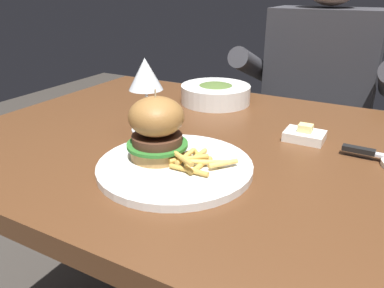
{
  "coord_description": "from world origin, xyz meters",
  "views": [
    {
      "loc": [
        0.32,
        -0.68,
        1.05
      ],
      "look_at": [
        0.02,
        -0.13,
        0.78
      ],
      "focal_mm": 35.0,
      "sensor_mm": 36.0,
      "label": 1
    }
  ],
  "objects_px": {
    "soup_bowl": "(216,93)",
    "wine_glass": "(146,77)",
    "main_plate": "(174,166)",
    "burger_sandwich": "(157,128)",
    "butter_dish": "(305,135)",
    "diner_person": "(314,127)"
  },
  "relations": [
    {
      "from": "wine_glass",
      "to": "diner_person",
      "type": "relative_size",
      "value": 0.14
    },
    {
      "from": "soup_bowl",
      "to": "diner_person",
      "type": "xyz_separation_m",
      "value": [
        0.21,
        0.42,
        -0.2
      ]
    },
    {
      "from": "soup_bowl",
      "to": "diner_person",
      "type": "distance_m",
      "value": 0.51
    },
    {
      "from": "burger_sandwich",
      "to": "diner_person",
      "type": "distance_m",
      "value": 0.88
    },
    {
      "from": "burger_sandwich",
      "to": "wine_glass",
      "type": "xyz_separation_m",
      "value": [
        -0.12,
        0.13,
        0.05
      ]
    },
    {
      "from": "main_plate",
      "to": "soup_bowl",
      "type": "bearing_deg",
      "value": 105.59
    },
    {
      "from": "main_plate",
      "to": "wine_glass",
      "type": "relative_size",
      "value": 1.69
    },
    {
      "from": "main_plate",
      "to": "wine_glass",
      "type": "distance_m",
      "value": 0.24
    },
    {
      "from": "burger_sandwich",
      "to": "soup_bowl",
      "type": "relative_size",
      "value": 0.66
    },
    {
      "from": "main_plate",
      "to": "soup_bowl",
      "type": "relative_size",
      "value": 1.44
    },
    {
      "from": "main_plate",
      "to": "soup_bowl",
      "type": "xyz_separation_m",
      "value": [
        -0.12,
        0.42,
        0.02
      ]
    },
    {
      "from": "butter_dish",
      "to": "soup_bowl",
      "type": "relative_size",
      "value": 0.42
    },
    {
      "from": "burger_sandwich",
      "to": "soup_bowl",
      "type": "xyz_separation_m",
      "value": [
        -0.08,
        0.41,
        -0.04
      ]
    },
    {
      "from": "wine_glass",
      "to": "butter_dish",
      "type": "bearing_deg",
      "value": 19.09
    },
    {
      "from": "diner_person",
      "to": "main_plate",
      "type": "bearing_deg",
      "value": -96.12
    },
    {
      "from": "wine_glass",
      "to": "soup_bowl",
      "type": "height_order",
      "value": "wine_glass"
    },
    {
      "from": "soup_bowl",
      "to": "wine_glass",
      "type": "bearing_deg",
      "value": -98.3
    },
    {
      "from": "burger_sandwich",
      "to": "soup_bowl",
      "type": "distance_m",
      "value": 0.42
    },
    {
      "from": "butter_dish",
      "to": "soup_bowl",
      "type": "height_order",
      "value": "soup_bowl"
    },
    {
      "from": "main_plate",
      "to": "burger_sandwich",
      "type": "height_order",
      "value": "burger_sandwich"
    },
    {
      "from": "butter_dish",
      "to": "soup_bowl",
      "type": "distance_m",
      "value": 0.33
    },
    {
      "from": "burger_sandwich",
      "to": "wine_glass",
      "type": "bearing_deg",
      "value": 130.96
    }
  ]
}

